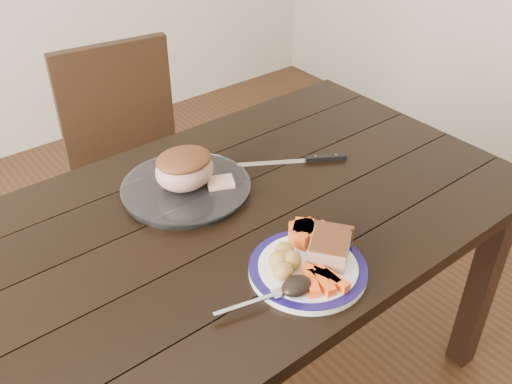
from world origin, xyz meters
TOP-DOWN VIEW (x-y plane):
  - dining_table at (0.00, 0.00)m, footprint 1.61×0.92m
  - chair_far at (0.10, 0.74)m, footprint 0.48×0.48m
  - dinner_plate at (0.02, -0.28)m, footprint 0.27×0.27m
  - plate_rim at (0.02, -0.28)m, footprint 0.27×0.27m
  - serving_platter at (-0.02, 0.15)m, footprint 0.34×0.34m
  - pork_slice at (0.08, -0.29)m, footprint 0.14×0.13m
  - roasted_potatoes at (-0.02, -0.25)m, footprint 0.09×0.09m
  - carrot_batons at (0.01, -0.34)m, footprint 0.08×0.11m
  - pumpkin_wedges at (0.08, -0.21)m, footprint 0.10×0.09m
  - dark_mushroom at (-0.05, -0.33)m, footprint 0.07×0.05m
  - fork at (-0.13, -0.30)m, footprint 0.18×0.06m
  - roast_joint at (-0.02, 0.15)m, footprint 0.16×0.14m
  - cut_slice at (0.05, 0.10)m, footprint 0.09×0.08m
  - carving_knife at (0.35, 0.06)m, footprint 0.29×0.18m

SIDE VIEW (x-z plane):
  - chair_far at x=0.10m, z-range 0.06..0.99m
  - dining_table at x=0.00m, z-range 0.28..1.03m
  - carving_knife at x=0.35m, z-range 0.75..0.76m
  - dinner_plate at x=0.02m, z-range 0.75..0.77m
  - serving_platter at x=-0.02m, z-range 0.75..0.77m
  - plate_rim at x=0.02m, z-range 0.76..0.78m
  - fork at x=-0.13m, z-range 0.77..0.77m
  - cut_slice at x=0.05m, z-range 0.77..0.78m
  - carrot_batons at x=0.01m, z-range 0.77..0.79m
  - dark_mushroom at x=-0.05m, z-range 0.77..0.80m
  - pumpkin_wedges at x=0.08m, z-range 0.77..0.81m
  - roasted_potatoes at x=-0.02m, z-range 0.77..0.81m
  - pork_slice at x=0.08m, z-range 0.77..0.82m
  - roast_joint at x=-0.02m, z-range 0.77..0.87m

